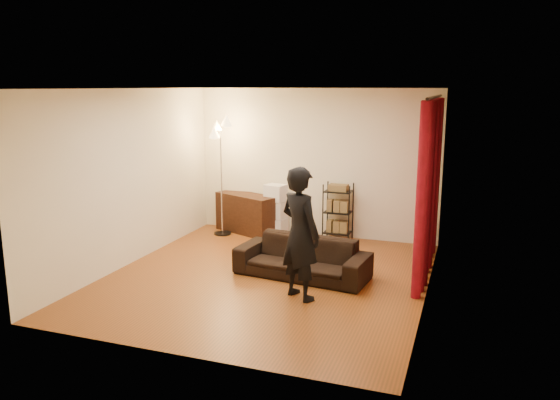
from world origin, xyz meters
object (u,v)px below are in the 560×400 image
at_px(person, 300,233).
at_px(storage_boxes, 275,210).
at_px(floor_lamp, 221,178).
at_px(media_cabinet, 247,213).
at_px(wire_shelf, 338,212).
at_px(sofa, 302,258).

height_order(person, storage_boxes, person).
bearing_deg(storage_boxes, floor_lamp, -161.18).
height_order(media_cabinet, floor_lamp, floor_lamp).
xyz_separation_m(person, media_cabinet, (-1.94, 2.80, -0.51)).
relative_size(wire_shelf, floor_lamp, 0.49).
distance_m(wire_shelf, floor_lamp, 2.23).
bearing_deg(sofa, media_cabinet, 137.12).
distance_m(storage_boxes, wire_shelf, 1.19).
relative_size(person, storage_boxes, 1.83).
xyz_separation_m(media_cabinet, floor_lamp, (-0.38, -0.29, 0.70)).
bearing_deg(person, storage_boxes, -33.50).
bearing_deg(floor_lamp, sofa, -39.14).
xyz_separation_m(storage_boxes, floor_lamp, (-0.94, -0.32, 0.59)).
bearing_deg(sofa, person, -68.48).
bearing_deg(wire_shelf, sofa, -67.75).
bearing_deg(floor_lamp, media_cabinet, 37.99).
distance_m(sofa, wire_shelf, 2.06).
bearing_deg(media_cabinet, wire_shelf, 24.32).
distance_m(media_cabinet, wire_shelf, 1.76).
xyz_separation_m(sofa, wire_shelf, (0.03, 2.05, 0.24)).
relative_size(sofa, person, 1.11).
distance_m(person, media_cabinet, 3.44).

